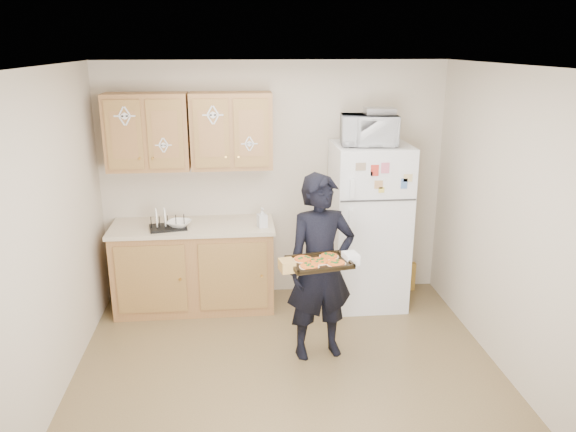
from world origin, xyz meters
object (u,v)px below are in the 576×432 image
Objects in this scene: dish_rack at (168,221)px; person at (321,268)px; refrigerator at (368,226)px; baking_tray at (319,263)px; microwave at (369,130)px.

person is at bearing -34.88° from dish_rack.
refrigerator reaches higher than person.
refrigerator is 1.04× the size of person.
microwave is (0.66, 1.25, 0.86)m from baking_tray.
baking_tray is at bearing -112.34° from person.
microwave is at bearing 46.70° from person.
baking_tray is (-0.06, -0.29, 0.16)m from person.
refrigerator is at bearing 50.75° from microwave.
microwave is 1.51× the size of dish_rack.
microwave is at bearing -133.86° from refrigerator.
refrigerator is 2.04m from dish_rack.
refrigerator is 3.18× the size of microwave.
person is at bearing -122.80° from refrigerator.
microwave is 2.17m from dish_rack.
dish_rack is (-1.38, 0.97, 0.15)m from person.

